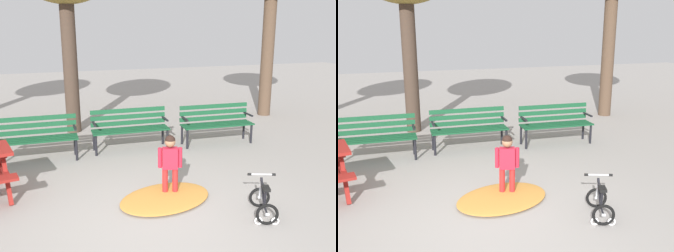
% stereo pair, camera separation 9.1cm
% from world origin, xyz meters
% --- Properties ---
extents(ground, '(36.00, 36.00, 0.00)m').
position_xyz_m(ground, '(0.00, 0.00, 0.00)').
color(ground, gray).
extents(park_bench_far_left, '(1.61, 0.49, 0.85)m').
position_xyz_m(park_bench_far_left, '(-1.40, 3.18, 0.51)').
color(park_bench_far_left, '#144728').
rests_on(park_bench_far_left, ground).
extents(park_bench_left, '(1.61, 0.50, 0.85)m').
position_xyz_m(park_bench_left, '(0.50, 3.29, 0.51)').
color(park_bench_left, '#144728').
rests_on(park_bench_left, ground).
extents(park_bench_right, '(1.62, 0.53, 0.85)m').
position_xyz_m(park_bench_right, '(2.40, 3.10, 0.51)').
color(park_bench_right, '#144728').
rests_on(park_bench_right, ground).
extents(child_standing, '(0.36, 0.22, 0.97)m').
position_xyz_m(child_standing, '(0.53, 0.81, 0.56)').
color(child_standing, red).
rests_on(child_standing, ground).
extents(kids_bicycle, '(0.52, 0.63, 0.54)m').
position_xyz_m(kids_bicycle, '(1.53, -0.23, 0.20)').
color(kids_bicycle, black).
rests_on(kids_bicycle, ground).
extents(leaf_pile, '(1.69, 1.39, 0.07)m').
position_xyz_m(leaf_pile, '(0.41, 0.68, 0.04)').
color(leaf_pile, '#C68438').
rests_on(leaf_pile, ground).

